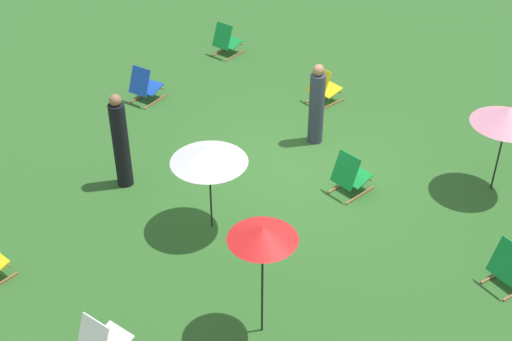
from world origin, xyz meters
TOP-DOWN VIEW (x-y plane):
  - ground_plane at (0.00, 0.00)m, footprint 40.00×40.00m
  - deckchair_0 at (-1.19, 0.00)m, footprint 0.52×0.79m
  - deckchair_1 at (4.53, -2.43)m, footprint 0.56×0.81m
  - deckchair_6 at (4.12, 0.43)m, footprint 0.61×0.84m
  - deckchair_7 at (-4.40, 0.21)m, footprint 0.63×0.84m
  - deckchair_8 at (1.27, -2.23)m, footprint 0.55×0.80m
  - umbrella_0 at (-2.99, -1.89)m, footprint 1.24×1.24m
  - umbrella_1 at (-2.34, 3.50)m, footprint 0.94×0.94m
  - umbrella_2 at (-0.11, 2.39)m, footprint 1.26×1.26m
  - person_0 at (0.38, -0.90)m, footprint 0.42×0.42m
  - person_1 at (1.94, 2.65)m, footprint 0.32×0.32m

SIDE VIEW (x-z plane):
  - ground_plane at x=0.00m, z-range 0.00..0.00m
  - deckchair_0 at x=-1.19m, z-range -0.05..0.79m
  - deckchair_1 at x=4.53m, z-range -0.05..0.79m
  - deckchair_6 at x=4.12m, z-range -0.05..0.79m
  - deckchair_7 at x=-4.40m, z-range -0.05..0.79m
  - deckchair_8 at x=1.27m, z-range -0.05..0.79m
  - person_0 at x=0.38m, z-range -0.04..1.65m
  - person_1 at x=1.94m, z-range -0.04..1.82m
  - umbrella_2 at x=-0.11m, z-range 0.66..2.29m
  - umbrella_0 at x=-2.99m, z-range 0.69..2.37m
  - umbrella_1 at x=-2.34m, z-range 0.84..2.74m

